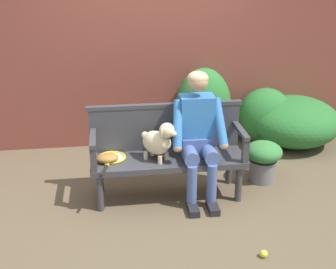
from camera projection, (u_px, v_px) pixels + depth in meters
name	position (u px, v px, depth m)	size (l,w,h in m)	color
ground_plane	(168.00, 195.00, 4.84)	(40.00, 40.00, 0.00)	brown
brick_garden_fence	(152.00, 65.00, 5.88)	(8.00, 0.30, 2.04)	brown
hedge_bush_far_right	(265.00, 116.00, 6.01)	(0.71, 0.60, 0.74)	#286B2D
hedge_bush_mid_right	(294.00, 121.00, 5.99)	(1.17, 1.14, 0.63)	#286B2D
hedge_bush_far_left	(203.00, 108.00, 5.85)	(0.71, 0.60, 1.04)	#286B2D
garden_bench	(168.00, 163.00, 4.69)	(1.56, 0.51, 0.45)	#38383D
bench_backrest	(165.00, 126.00, 4.78)	(1.60, 0.06, 0.50)	#38383D
bench_armrest_left_end	(93.00, 147.00, 4.42)	(0.06, 0.51, 0.28)	#38383D
bench_armrest_right_end	(242.00, 139.00, 4.60)	(0.06, 0.51, 0.28)	#38383D
person_seated	(198.00, 131.00, 4.59)	(0.56, 0.65, 1.32)	black
dog_on_bench	(159.00, 141.00, 4.53)	(0.37, 0.37, 0.42)	beige
tennis_racket	(111.00, 159.00, 4.62)	(0.36, 0.58, 0.03)	yellow
baseball_glove	(108.00, 158.00, 4.55)	(0.22, 0.17, 0.09)	#9E6B2D
tennis_ball	(264.00, 254.00, 3.87)	(0.07, 0.07, 0.07)	#CCDB33
potted_plant	(263.00, 159.00, 5.05)	(0.41, 0.41, 0.46)	slate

